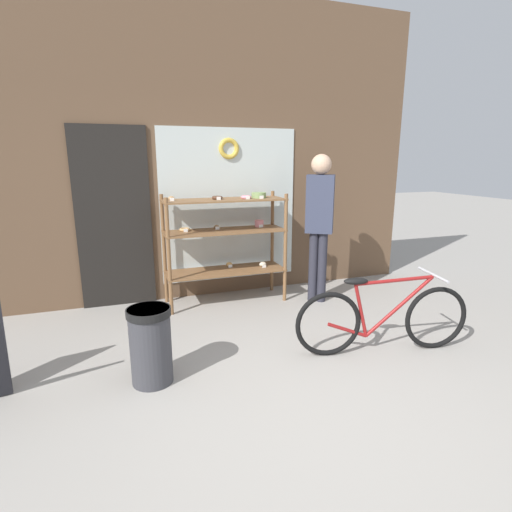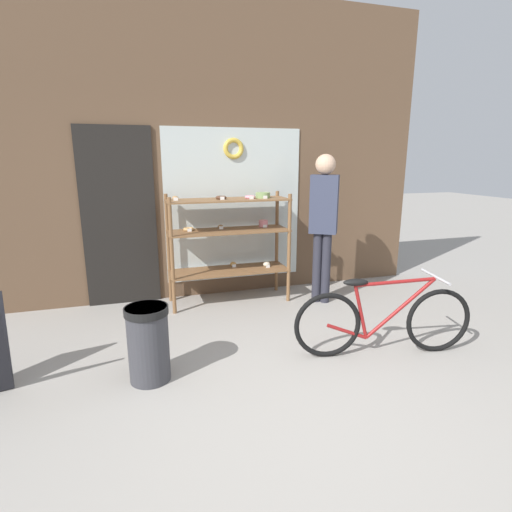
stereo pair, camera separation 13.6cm
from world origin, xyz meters
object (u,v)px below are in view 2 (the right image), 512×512
(pedestrian, at_px, (323,216))
(trash_bin, at_px, (148,341))
(bicycle, at_px, (383,320))
(display_case, at_px, (230,235))

(pedestrian, distance_m, trash_bin, 2.55)
(bicycle, bearing_deg, pedestrian, 97.94)
(display_case, height_order, trash_bin, display_case)
(display_case, xyz_separation_m, pedestrian, (1.05, -0.36, 0.23))
(trash_bin, bearing_deg, pedestrian, 30.41)
(bicycle, distance_m, trash_bin, 2.03)
(bicycle, height_order, pedestrian, pedestrian)
(bicycle, bearing_deg, display_case, 129.96)
(trash_bin, bearing_deg, display_case, 56.45)
(display_case, relative_size, bicycle, 0.90)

